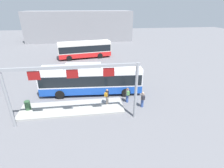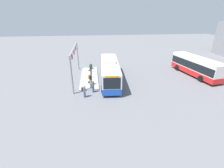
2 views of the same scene
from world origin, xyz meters
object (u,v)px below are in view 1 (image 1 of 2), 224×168
(bus_main, at_px, (91,78))
(person_boarding, at_px, (143,99))
(bus_background_left, at_px, (85,49))
(trash_bin, at_px, (28,105))
(person_waiting_near, at_px, (127,95))
(person_waiting_mid, at_px, (107,96))

(bus_main, height_order, person_boarding, bus_main)
(bus_background_left, distance_m, trash_bin, 18.71)
(person_waiting_near, height_order, person_waiting_mid, person_waiting_mid)
(person_boarding, bearing_deg, person_waiting_mid, 79.64)
(bus_main, bearing_deg, person_waiting_near, -33.15)
(person_boarding, xyz_separation_m, person_waiting_near, (-1.29, 1.11, 0.00))
(person_waiting_near, relative_size, person_waiting_mid, 1.00)
(person_boarding, bearing_deg, bus_main, 54.47)
(bus_background_left, relative_size, person_waiting_mid, 6.04)
(bus_main, xyz_separation_m, trash_bin, (-6.21, -2.99, -1.20))
(person_boarding, height_order, person_waiting_near, same)
(bus_background_left, height_order, person_waiting_mid, bus_background_left)
(bus_background_left, bearing_deg, person_waiting_near, 95.37)
(bus_main, distance_m, person_boarding, 6.29)
(bus_background_left, xyz_separation_m, trash_bin, (-5.30, -17.91, -1.17))
(person_waiting_near, distance_m, person_waiting_mid, 2.20)
(person_boarding, relative_size, person_waiting_near, 1.00)
(person_boarding, distance_m, person_waiting_mid, 3.55)
(bus_main, height_order, person_waiting_mid, bus_main)
(person_waiting_mid, distance_m, trash_bin, 7.68)
(person_waiting_near, bearing_deg, person_boarding, -134.40)
(bus_background_left, height_order, trash_bin, bus_background_left)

